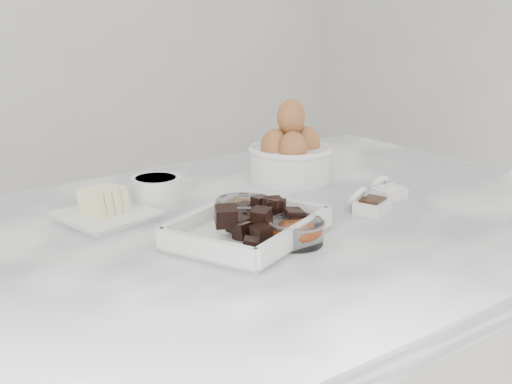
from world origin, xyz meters
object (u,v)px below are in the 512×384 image
at_px(egg_bowl, 290,154).
at_px(vanilla_spoon, 368,204).
at_px(honey_bowl, 243,210).
at_px(butter_plate, 105,209).
at_px(sugar_ramekin, 156,191).
at_px(chocolate_dish, 248,223).
at_px(salt_spoon, 387,190).
at_px(zest_bowl, 296,231).

height_order(egg_bowl, vanilla_spoon, egg_bowl).
distance_m(honey_bowl, vanilla_spoon, 0.21).
relative_size(butter_plate, egg_bowl, 0.91).
relative_size(butter_plate, vanilla_spoon, 1.83).
distance_m(butter_plate, sugar_ramekin, 0.10).
distance_m(chocolate_dish, honey_bowl, 0.08).
xyz_separation_m(honey_bowl, salt_spoon, (0.28, -0.05, -0.01)).
xyz_separation_m(chocolate_dish, egg_bowl, (0.26, 0.21, 0.03)).
xyz_separation_m(chocolate_dish, sugar_ramekin, (-0.02, 0.22, 0.00)).
bearing_deg(vanilla_spoon, egg_bowl, 82.67).
height_order(butter_plate, salt_spoon, butter_plate).
height_order(sugar_ramekin, egg_bowl, egg_bowl).
relative_size(egg_bowl, salt_spoon, 2.54).
distance_m(sugar_ramekin, salt_spoon, 0.40).
distance_m(sugar_ramekin, egg_bowl, 0.29).
distance_m(butter_plate, egg_bowl, 0.39).
bearing_deg(butter_plate, sugar_ramekin, 9.06).
relative_size(sugar_ramekin, salt_spoon, 1.32).
distance_m(honey_bowl, salt_spoon, 0.28).
height_order(chocolate_dish, sugar_ramekin, chocolate_dish).
bearing_deg(vanilla_spoon, honey_bowl, 156.35).
distance_m(sugar_ramekin, vanilla_spoon, 0.35).
xyz_separation_m(chocolate_dish, vanilla_spoon, (0.23, -0.02, -0.01)).
xyz_separation_m(butter_plate, zest_bowl, (0.17, -0.26, 0.00)).
relative_size(sugar_ramekin, vanilla_spoon, 1.05).
distance_m(chocolate_dish, vanilla_spoon, 0.23).
bearing_deg(sugar_ramekin, butter_plate, -170.94).
height_order(egg_bowl, honey_bowl, egg_bowl).
relative_size(chocolate_dish, sugar_ramekin, 3.20).
relative_size(egg_bowl, honey_bowl, 1.86).
height_order(vanilla_spoon, salt_spoon, vanilla_spoon).
xyz_separation_m(egg_bowl, vanilla_spoon, (-0.03, -0.23, -0.04)).
xyz_separation_m(chocolate_dish, zest_bowl, (0.04, -0.06, -0.00)).
distance_m(egg_bowl, honey_bowl, 0.27).
bearing_deg(vanilla_spoon, chocolate_dish, 175.26).
bearing_deg(zest_bowl, egg_bowl, 50.71).
height_order(zest_bowl, vanilla_spoon, vanilla_spoon).
bearing_deg(sugar_ramekin, honey_bowl, -67.59).
bearing_deg(sugar_ramekin, vanilla_spoon, -42.99).
bearing_deg(sugar_ramekin, egg_bowl, -1.83).
xyz_separation_m(sugar_ramekin, zest_bowl, (0.07, -0.28, -0.01)).
xyz_separation_m(egg_bowl, honey_bowl, (-0.22, -0.15, -0.03)).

